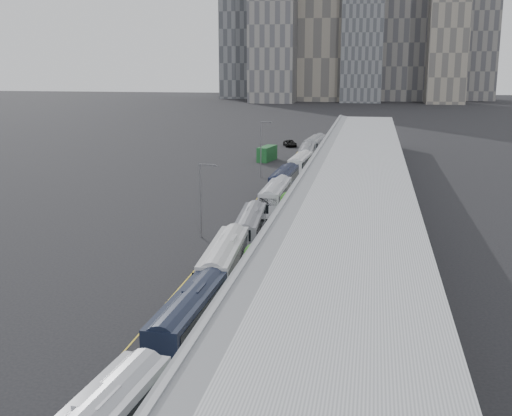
% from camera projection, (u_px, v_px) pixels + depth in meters
% --- Properties ---
extents(sidewalk, '(10.00, 170.00, 0.12)m').
position_uv_depth(sidewalk, '(321.00, 226.00, 77.22)').
color(sidewalk, gray).
rests_on(sidewalk, ground).
extents(lane_line, '(0.12, 160.00, 0.02)m').
position_uv_depth(lane_line, '(236.00, 223.00, 79.07)').
color(lane_line, gold).
rests_on(lane_line, ground).
extents(depot, '(12.45, 160.40, 7.20)m').
position_uv_depth(depot, '(356.00, 200.00, 75.76)').
color(depot, gray).
rests_on(depot, ground).
extents(bus_1, '(2.83, 12.26, 3.56)m').
position_uv_depth(bus_1, '(189.00, 321.00, 45.17)').
color(bus_1, black).
rests_on(bus_1, ground).
extents(bus_2, '(3.50, 13.33, 3.85)m').
position_uv_depth(bus_2, '(225.00, 266.00, 57.22)').
color(bus_2, silver).
rests_on(bus_2, ground).
extents(bus_3, '(3.37, 12.16, 3.51)m').
position_uv_depth(bus_3, '(250.00, 230.00, 70.09)').
color(bus_3, slate).
rests_on(bus_3, ground).
extents(bus_4, '(2.88, 12.88, 3.77)m').
position_uv_depth(bus_4, '(276.00, 199.00, 85.45)').
color(bus_4, '#B8B9C3').
rests_on(bus_4, ground).
extents(bus_5, '(2.98, 12.92, 3.76)m').
position_uv_depth(bus_5, '(284.00, 183.00, 96.71)').
color(bus_5, '#161C32').
rests_on(bus_5, ground).
extents(bus_6, '(3.20, 12.47, 3.61)m').
position_uv_depth(bus_6, '(301.00, 166.00, 113.51)').
color(bus_6, white).
rests_on(bus_6, ground).
extents(bus_7, '(3.16, 12.92, 3.75)m').
position_uv_depth(bus_7, '(307.00, 156.00, 124.75)').
color(bus_7, gray).
rests_on(bus_7, ground).
extents(bus_8, '(3.71, 13.45, 3.88)m').
position_uv_depth(bus_8, '(315.00, 146.00, 138.54)').
color(bus_8, '#909399').
rests_on(bus_8, ground).
extents(tree_0, '(1.25, 1.25, 3.50)m').
position_uv_depth(tree_0, '(194.00, 393.00, 32.81)').
color(tree_0, black).
rests_on(tree_0, ground).
extents(tree_1, '(2.64, 2.64, 4.31)m').
position_uv_depth(tree_1, '(261.00, 253.00, 56.19)').
color(tree_1, black).
rests_on(tree_1, ground).
extents(tree_2, '(2.67, 2.67, 4.48)m').
position_uv_depth(tree_2, '(293.00, 199.00, 77.70)').
color(tree_2, black).
rests_on(tree_2, ground).
extents(tree_3, '(1.82, 1.82, 4.69)m').
position_uv_depth(tree_3, '(316.00, 162.00, 102.72)').
color(tree_3, black).
rests_on(tree_3, ground).
extents(tree_4, '(1.56, 1.56, 3.84)m').
position_uv_depth(tree_4, '(327.00, 148.00, 124.99)').
color(tree_4, black).
rests_on(tree_4, ground).
extents(street_lamp_near, '(2.04, 0.22, 8.45)m').
position_uv_depth(street_lamp_near, '(202.00, 195.00, 71.49)').
color(street_lamp_near, '#59595E').
rests_on(street_lamp_near, ground).
extents(street_lamp_far, '(2.04, 0.22, 9.64)m').
position_uv_depth(street_lamp_far, '(262.00, 146.00, 109.27)').
color(street_lamp_far, '#59595E').
rests_on(street_lamp_far, ground).
extents(shipping_container, '(3.31, 6.62, 2.92)m').
position_uv_depth(shipping_container, '(267.00, 154.00, 128.92)').
color(shipping_container, '#174B22').
rests_on(shipping_container, ground).
extents(suv, '(4.09, 6.01, 1.53)m').
position_uv_depth(suv, '(290.00, 143.00, 151.13)').
color(suv, black).
rests_on(suv, ground).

